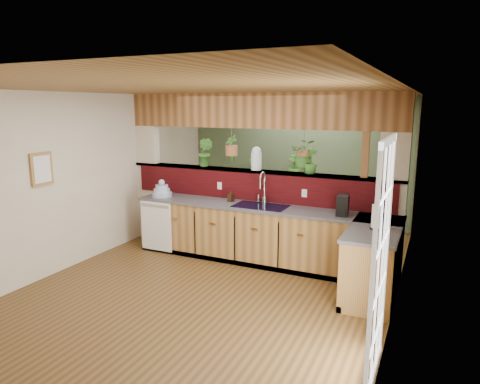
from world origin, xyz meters
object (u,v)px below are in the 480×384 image
at_px(glass_jar, 256,158).
at_px(coffee_maker, 343,206).
at_px(faucet, 263,186).
at_px(soap_dispenser, 231,196).
at_px(paper_towel, 377,217).
at_px(shelving_console, 278,199).
at_px(dish_stack, 162,191).

bearing_deg(glass_jar, coffee_maker, -15.50).
relative_size(faucet, glass_jar, 1.37).
relative_size(soap_dispenser, coffee_maker, 0.63).
xyz_separation_m(faucet, coffee_maker, (1.27, -0.19, -0.14)).
bearing_deg(faucet, paper_towel, -21.44).
bearing_deg(shelving_console, soap_dispenser, -106.20).
relative_size(soap_dispenser, glass_jar, 0.49).
xyz_separation_m(dish_stack, paper_towel, (3.54, -0.50, 0.06)).
height_order(soap_dispenser, glass_jar, glass_jar).
height_order(faucet, shelving_console, faucet).
bearing_deg(dish_stack, glass_jar, 15.63).
xyz_separation_m(dish_stack, glass_jar, (1.54, 0.43, 0.59)).
distance_m(faucet, soap_dispenser, 0.56).
relative_size(soap_dispenser, paper_towel, 0.55).
distance_m(glass_jar, shelving_console, 2.21).
bearing_deg(coffee_maker, glass_jar, 159.77).
height_order(soap_dispenser, paper_towel, paper_towel).
xyz_separation_m(faucet, soap_dispenser, (-0.52, -0.06, -0.18)).
relative_size(coffee_maker, shelving_console, 0.20).
height_order(dish_stack, shelving_console, dish_stack).
bearing_deg(coffee_maker, paper_towel, -49.36).
xyz_separation_m(dish_stack, shelving_console, (1.23, 2.33, -0.49)).
bearing_deg(soap_dispenser, glass_jar, 42.43).
distance_m(paper_towel, glass_jar, 2.27).
height_order(dish_stack, paper_towel, paper_towel).
height_order(paper_towel, shelving_console, paper_towel).
bearing_deg(paper_towel, faucet, 158.56).
height_order(soap_dispenser, coffee_maker, coffee_maker).
xyz_separation_m(paper_towel, shelving_console, (-2.31, 2.83, -0.55)).
distance_m(faucet, paper_towel, 1.93).
bearing_deg(dish_stack, soap_dispenser, 6.64).
relative_size(dish_stack, glass_jar, 0.89).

